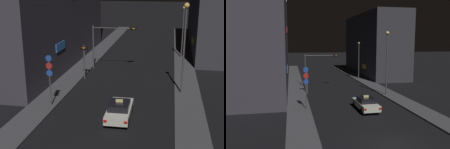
% 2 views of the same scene
% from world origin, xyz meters
% --- Properties ---
extents(sidewalk_left, '(2.44, 60.11, 0.15)m').
position_xyz_m(sidewalk_left, '(-6.25, 28.05, 0.08)').
color(sidewalk_left, '#424247').
rests_on(sidewalk_left, ground_plane).
extents(sidewalk_right, '(2.44, 60.11, 0.15)m').
position_xyz_m(sidewalk_right, '(6.25, 28.05, 0.08)').
color(sidewalk_right, '#424247').
rests_on(sidewalk_right, ground_plane).
extents(building_facade_right, '(7.09, 23.36, 13.01)m').
position_xyz_m(building_facade_right, '(10.97, 36.26, 6.51)').
color(building_facade_right, '#333338').
rests_on(building_facade_right, ground_plane).
extents(taxi, '(1.90, 4.49, 1.62)m').
position_xyz_m(taxi, '(0.72, 8.91, 0.74)').
color(taxi, silver).
rests_on(taxi, ground_plane).
extents(traffic_light_overhead, '(5.34, 0.42, 5.33)m').
position_xyz_m(traffic_light_overhead, '(-2.70, 22.81, 3.90)').
color(traffic_light_overhead, '#47474C').
rests_on(traffic_light_overhead, ground_plane).
extents(traffic_light_left_kerb, '(0.80, 0.42, 3.73)m').
position_xyz_m(traffic_light_left_kerb, '(-4.78, 18.62, 2.67)').
color(traffic_light_left_kerb, '#47474C').
rests_on(traffic_light_left_kerb, ground_plane).
extents(sign_pole_left, '(0.55, 0.10, 4.44)m').
position_xyz_m(sign_pole_left, '(-5.45, 10.18, 2.83)').
color(sign_pole_left, '#47474C').
rests_on(sign_pole_left, sidewalk_left).
extents(street_lamp_near_block, '(0.48, 0.48, 8.45)m').
position_xyz_m(street_lamp_near_block, '(5.65, 15.49, 5.63)').
color(street_lamp_near_block, '#47474C').
rests_on(street_lamp_near_block, sidewalk_right).
extents(street_lamp_far_block, '(0.38, 0.38, 7.00)m').
position_xyz_m(street_lamp_far_block, '(5.98, 30.33, 4.34)').
color(street_lamp_far_block, '#47474C').
rests_on(street_lamp_far_block, sidewalk_right).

